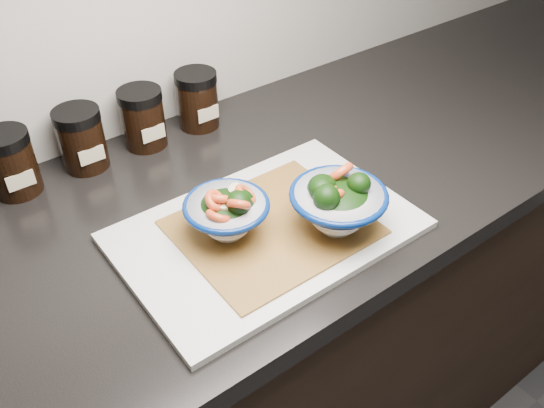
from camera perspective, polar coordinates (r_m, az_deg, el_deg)
cabinet at (r=1.29m, az=-6.56°, el=-17.70°), size 3.43×0.58×0.86m
countertop at (r=0.95m, az=-8.51°, el=-2.53°), size 3.50×0.60×0.04m
cutting_board at (r=0.90m, az=-0.53°, el=-2.64°), size 0.45×0.30×0.01m
bamboo_mat at (r=0.89m, az=-0.00°, el=-2.30°), size 0.28×0.24×0.00m
bowl_left at (r=0.85m, az=-4.40°, el=-0.88°), size 0.13×0.13×0.10m
bowl_right at (r=0.87m, az=6.40°, el=0.11°), size 0.15×0.15×0.11m
spice_jar_b at (r=1.05m, az=-24.45°, el=3.73°), size 0.08×0.08×0.11m
spice_jar_c at (r=1.07m, az=-18.35°, el=6.14°), size 0.08×0.08×0.11m
spice_jar_d at (r=1.10m, az=-12.68°, el=8.30°), size 0.08×0.08×0.11m
spice_jar_e at (r=1.15m, az=-7.40°, el=10.22°), size 0.08×0.08×0.11m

